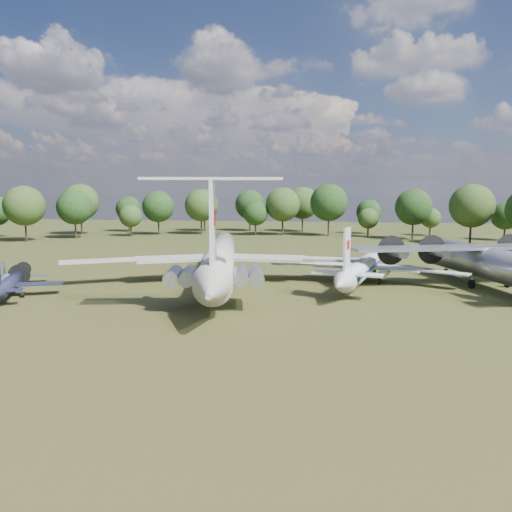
% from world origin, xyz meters
% --- Properties ---
extents(ground, '(300.00, 300.00, 0.00)m').
position_xyz_m(ground, '(0.00, 0.00, 0.00)').
color(ground, '#1C3612').
rests_on(ground, ground).
extents(il62_airliner, '(55.31, 66.05, 5.75)m').
position_xyz_m(il62_airliner, '(3.01, 2.67, 2.87)').
color(il62_airliner, '#B7B7B2').
rests_on(il62_airliner, ground).
extents(tu104_jet, '(36.43, 43.44, 3.79)m').
position_xyz_m(tu104_jet, '(23.76, 6.96, 1.89)').
color(tu104_jet, silver).
rests_on(tu104_jet, ground).
extents(an12_transport, '(49.18, 52.13, 5.61)m').
position_xyz_m(an12_transport, '(40.27, 6.38, 2.81)').
color(an12_transport, '#A0A3A8').
rests_on(an12_transport, ground).
extents(small_prop_west, '(18.71, 20.95, 2.53)m').
position_xyz_m(small_prop_west, '(-21.10, -10.48, 1.26)').
color(small_prop_west, black).
rests_on(small_prop_west, ground).
extents(small_prop_northwest, '(13.30, 15.42, 1.90)m').
position_xyz_m(small_prop_northwest, '(-26.63, -1.57, 0.95)').
color(small_prop_northwest, '#95989D').
rests_on(small_prop_northwest, ground).
extents(person_on_il62, '(0.70, 0.65, 1.61)m').
position_xyz_m(person_on_il62, '(6.04, -13.14, 6.55)').
color(person_on_il62, '#936D4B').
rests_on(person_on_il62, il62_airliner).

